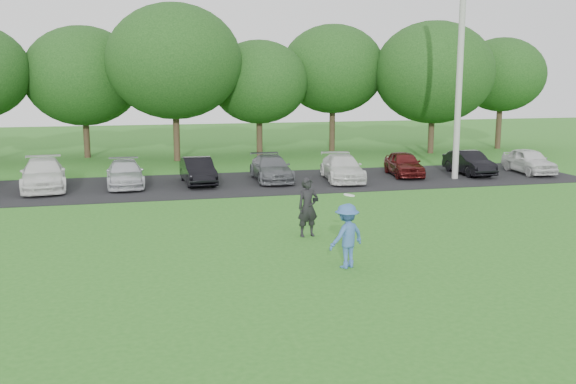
{
  "coord_description": "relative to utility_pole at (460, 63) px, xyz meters",
  "views": [
    {
      "loc": [
        -4.43,
        -14.65,
        4.67
      ],
      "look_at": [
        0.0,
        3.5,
        1.3
      ],
      "focal_mm": 40.0,
      "sensor_mm": 36.0,
      "label": 1
    }
  ],
  "objects": [
    {
      "name": "utility_pole",
      "position": [
        0.0,
        0.0,
        0.0
      ],
      "size": [
        0.28,
        0.28,
        10.51
      ],
      "primitive_type": "cylinder",
      "color": "#A7A8A2",
      "rests_on": "ground"
    },
    {
      "name": "tree_row",
      "position": [
        -8.5,
        10.79,
        -0.35
      ],
      "size": [
        42.39,
        9.85,
        8.64
      ],
      "color": "#38281C",
      "rests_on": "ground"
    },
    {
      "name": "ground",
      "position": [
        -10.01,
        -11.97,
        -5.26
      ],
      "size": [
        100.0,
        100.0,
        0.0
      ],
      "primitive_type": "plane",
      "color": "#2A6C1E",
      "rests_on": "ground"
    },
    {
      "name": "frisbee_player",
      "position": [
        -9.4,
        -12.05,
        -4.45
      ],
      "size": [
        1.19,
        0.99,
        1.88
      ],
      "color": "#3961A2",
      "rests_on": "ground"
    },
    {
      "name": "parked_cars",
      "position": [
        -11.1,
        1.1,
        -4.65
      ],
      "size": [
        30.67,
        5.04,
        1.25
      ],
      "color": "#5C5E64",
      "rests_on": "parking_lot"
    },
    {
      "name": "parking_lot",
      "position": [
        -10.01,
        1.03,
        -5.24
      ],
      "size": [
        32.0,
        6.5,
        0.03
      ],
      "primitive_type": "cube",
      "color": "black",
      "rests_on": "ground"
    },
    {
      "name": "camera_bystander",
      "position": [
        -9.49,
        -8.79,
        -4.38
      ],
      "size": [
        0.69,
        0.5,
        1.75
      ],
      "color": "black",
      "rests_on": "ground"
    }
  ]
}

